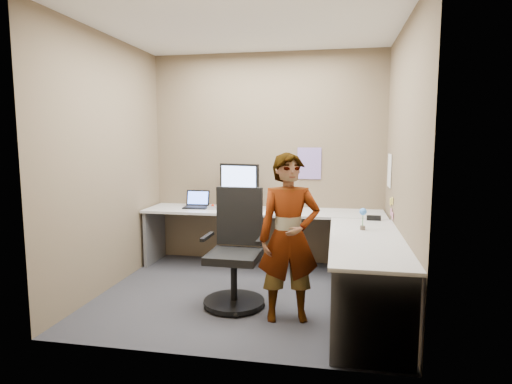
% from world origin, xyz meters
% --- Properties ---
extents(ground, '(3.00, 3.00, 0.00)m').
position_xyz_m(ground, '(0.00, 0.00, 0.00)').
color(ground, '#28272D').
rests_on(ground, ground).
extents(wall_back, '(3.00, 0.00, 3.00)m').
position_xyz_m(wall_back, '(0.00, 1.30, 1.35)').
color(wall_back, brown).
rests_on(wall_back, ground).
extents(wall_right, '(0.00, 2.70, 2.70)m').
position_xyz_m(wall_right, '(1.50, 0.00, 1.35)').
color(wall_right, brown).
rests_on(wall_right, ground).
extents(wall_left, '(0.00, 2.70, 2.70)m').
position_xyz_m(wall_left, '(-1.50, 0.00, 1.35)').
color(wall_left, brown).
rests_on(wall_left, ground).
extents(ceiling, '(3.00, 3.00, 0.00)m').
position_xyz_m(ceiling, '(0.00, 0.00, 2.70)').
color(ceiling, white).
rests_on(ceiling, wall_back).
extents(desk, '(2.98, 2.58, 0.73)m').
position_xyz_m(desk, '(0.44, 0.39, 0.59)').
color(desk, '#ADADAD').
rests_on(desk, ground).
extents(paper_ream, '(0.38, 0.31, 0.07)m').
position_xyz_m(paper_ream, '(-0.31, 1.02, 0.76)').
color(paper_ream, '#B41A12').
rests_on(paper_ream, desk).
extents(monitor, '(0.53, 0.20, 0.50)m').
position_xyz_m(monitor, '(-0.31, 1.04, 1.09)').
color(monitor, black).
rests_on(monitor, paper_ream).
extents(laptop, '(0.32, 0.27, 0.22)m').
position_xyz_m(laptop, '(-0.87, 1.03, 0.79)').
color(laptop, black).
rests_on(laptop, desk).
extents(trackball_mouse, '(0.12, 0.08, 0.07)m').
position_xyz_m(trackball_mouse, '(-0.62, 0.91, 0.76)').
color(trackball_mouse, '#B7B7BC').
rests_on(trackball_mouse, desk).
extents(origami, '(0.10, 0.10, 0.06)m').
position_xyz_m(origami, '(0.09, 0.75, 0.76)').
color(origami, white).
rests_on(origami, desk).
extents(stapler, '(0.15, 0.04, 0.05)m').
position_xyz_m(stapler, '(1.30, 0.55, 0.76)').
color(stapler, black).
rests_on(stapler, desk).
extents(flower, '(0.07, 0.07, 0.22)m').
position_xyz_m(flower, '(1.16, 0.04, 0.87)').
color(flower, brown).
rests_on(flower, desk).
extents(calendar_purple, '(0.30, 0.01, 0.40)m').
position_xyz_m(calendar_purple, '(0.55, 1.29, 1.30)').
color(calendar_purple, '#846BB7').
rests_on(calendar_purple, wall_back).
extents(calendar_white, '(0.01, 0.28, 0.38)m').
position_xyz_m(calendar_white, '(1.49, 0.90, 1.25)').
color(calendar_white, white).
rests_on(calendar_white, wall_right).
extents(sticky_note_a, '(0.01, 0.07, 0.07)m').
position_xyz_m(sticky_note_a, '(1.49, 0.55, 0.95)').
color(sticky_note_a, '#F2E059').
rests_on(sticky_note_a, wall_right).
extents(sticky_note_b, '(0.01, 0.07, 0.07)m').
position_xyz_m(sticky_note_b, '(1.49, 0.60, 0.82)').
color(sticky_note_b, pink).
rests_on(sticky_note_b, wall_right).
extents(sticky_note_c, '(0.01, 0.07, 0.07)m').
position_xyz_m(sticky_note_c, '(1.49, 0.48, 0.80)').
color(sticky_note_c, pink).
rests_on(sticky_note_c, wall_right).
extents(sticky_note_d, '(0.01, 0.07, 0.07)m').
position_xyz_m(sticky_note_d, '(1.49, 0.70, 0.92)').
color(sticky_note_d, '#F2E059').
rests_on(sticky_note_d, wall_right).
extents(office_chair, '(0.59, 0.59, 1.12)m').
position_xyz_m(office_chair, '(-0.05, -0.25, 0.46)').
color(office_chair, black).
rests_on(office_chair, ground).
extents(person, '(0.61, 0.47, 1.50)m').
position_xyz_m(person, '(0.50, -0.51, 0.75)').
color(person, '#999399').
rests_on(person, ground).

